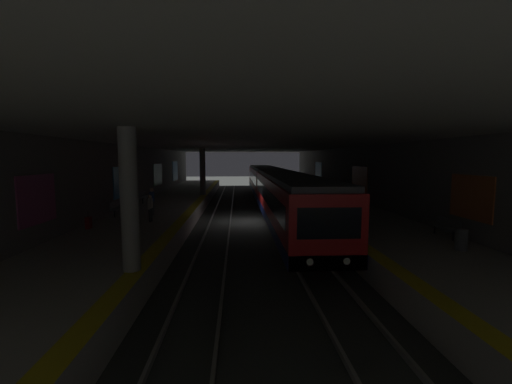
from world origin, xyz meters
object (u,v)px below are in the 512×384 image
(person_boarding, at_px, (309,187))
(bench_right_mid, at_px, (144,196))
(bench_right_near, at_px, (117,207))
(metro_train, at_px, (272,187))
(bench_left_far, at_px, (329,188))
(person_standing_far, at_px, (152,200))
(person_waiting_near, at_px, (348,193))
(bench_left_mid, at_px, (345,193))
(person_walking_mid, at_px, (150,207))
(trash_bin, at_px, (461,239))
(pillar_far, at_px, (203,172))
(suitcase_rolling, at_px, (89,223))
(pillar_near, at_px, (129,200))
(bench_left_near, at_px, (446,226))

(person_boarding, bearing_deg, bench_right_mid, 103.04)
(bench_right_mid, bearing_deg, bench_right_near, 180.00)
(metro_train, distance_m, bench_right_near, 13.78)
(bench_left_far, height_order, person_boarding, person_boarding)
(person_standing_far, bearing_deg, person_waiting_near, -74.20)
(bench_left_mid, relative_size, bench_left_far, 1.00)
(bench_right_near, distance_m, person_walking_mid, 3.44)
(bench_left_far, xyz_separation_m, trash_bin, (-21.30, 0.73, -0.10))
(pillar_far, height_order, suitcase_rolling, pillar_far)
(metro_train, bearing_deg, pillar_near, 161.08)
(pillar_near, bearing_deg, person_waiting_near, -39.73)
(trash_bin, bearing_deg, bench_left_mid, -2.56)
(suitcase_rolling, bearing_deg, person_boarding, -47.04)
(suitcase_rolling, bearing_deg, pillar_far, -15.12)
(pillar_near, height_order, person_boarding, pillar_near)
(person_boarding, bearing_deg, person_waiting_near, -161.21)
(bench_left_near, distance_m, person_waiting_near, 10.67)
(bench_left_mid, bearing_deg, person_boarding, 57.41)
(bench_right_near, bearing_deg, person_boarding, -56.76)
(bench_left_far, height_order, trash_bin, bench_left_far)
(pillar_far, height_order, bench_left_mid, pillar_far)
(person_waiting_near, bearing_deg, person_walking_mid, 114.34)
(person_waiting_near, xyz_separation_m, person_boarding, (5.45, 1.85, -0.03))
(pillar_far, bearing_deg, bench_left_far, -86.05)
(bench_right_mid, bearing_deg, pillar_near, -165.81)
(person_walking_mid, bearing_deg, bench_left_mid, -55.83)
(bench_right_near, xyz_separation_m, person_standing_far, (-0.03, -2.19, 0.41))
(pillar_near, xyz_separation_m, metro_train, (19.11, -6.55, -1.30))
(bench_left_far, height_order, person_walking_mid, person_walking_mid)
(pillar_near, xyz_separation_m, pillar_far, (22.07, 0.00, 0.00))
(person_waiting_near, distance_m, person_boarding, 5.76)
(person_walking_mid, bearing_deg, bench_right_mid, 17.76)
(bench_left_mid, bearing_deg, bench_right_near, 114.01)
(metro_train, bearing_deg, person_boarding, -78.22)
(bench_left_near, height_order, bench_left_mid, same)
(bench_right_mid, relative_size, person_boarding, 1.07)
(person_standing_far, bearing_deg, metro_train, -44.61)
(bench_left_far, distance_m, person_standing_far, 19.44)
(person_waiting_near, xyz_separation_m, person_standing_far, (-3.95, 13.96, 0.05))
(bench_left_near, relative_size, person_boarding, 1.07)
(bench_left_near, relative_size, person_waiting_near, 1.04)
(bench_right_mid, height_order, person_boarding, person_boarding)
(bench_right_near, relative_size, person_waiting_near, 1.04)
(pillar_near, relative_size, person_walking_mid, 2.99)
(pillar_near, height_order, bench_right_mid, pillar_near)
(pillar_far, xyz_separation_m, person_boarding, (-2.21, -10.12, -1.42))
(bench_left_near, distance_m, bench_right_near, 18.34)
(person_waiting_near, height_order, person_standing_far, person_standing_far)
(bench_right_near, distance_m, person_boarding, 17.10)
(bench_right_near, relative_size, person_boarding, 1.07)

